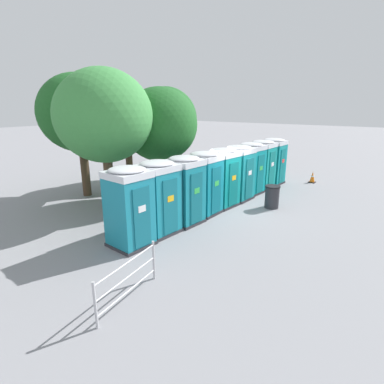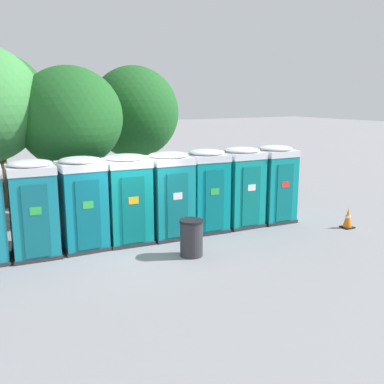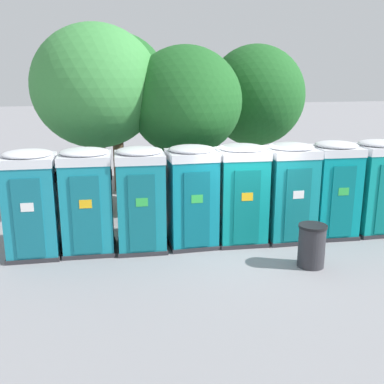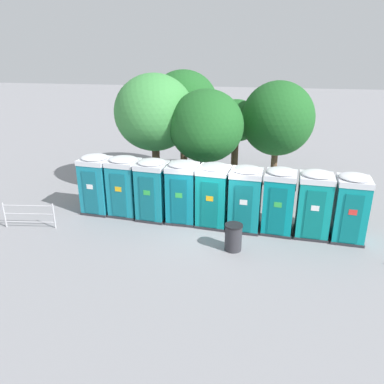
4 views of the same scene
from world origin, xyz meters
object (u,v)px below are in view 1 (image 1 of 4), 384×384
Objects in this scene: street_tree_0 at (79,114)px; street_tree_3 at (127,128)px; portapotty_3 at (204,183)px; portapotty_4 at (222,177)px; portapotty_5 at (239,172)px; street_tree_1 at (104,117)px; portapotty_1 at (158,197)px; street_tree_2 at (160,125)px; portapotty_2 at (185,190)px; portapotty_7 at (262,164)px; portapotty_8 at (273,161)px; trash_can at (272,197)px; street_tree_4 at (166,120)px; portapotty_0 at (129,207)px; traffic_cone at (312,177)px; event_barrier at (128,278)px; portapotty_6 at (250,168)px.

street_tree_3 is (2.83, 0.01, -0.80)m from street_tree_0.
portapotty_3 and portapotty_4 have the same top height.
street_tree_1 is (-4.62, 3.51, 2.57)m from portapotty_5.
street_tree_2 reaches higher than portapotty_1.
portapotty_7 is at bearing -2.53° from portapotty_2.
street_tree_2 is (-5.86, 3.12, 2.15)m from portapotty_8.
trash_can is at bearing -69.30° from street_tree_2.
street_tree_1 is 1.07× the size of street_tree_4.
portapotty_4 is 1.00× the size of portapotty_5.
street_tree_4 is at bearing 33.29° from portapotty_0.
portapotty_3 is 1.00× the size of portapotty_4.
portapotty_4 reaches higher than traffic_cone.
portapotty_8 reaches higher than event_barrier.
street_tree_1 reaches higher than portapotty_5.
street_tree_2 is at bearing -12.16° from street_tree_1.
street_tree_3 is 8.50m from trash_can.
portapotty_8 is at bearing -4.97° from portapotty_7.
portapotty_0 is 10.17m from portapotty_8.
street_tree_3 is (-2.27, 6.26, 1.82)m from portapotty_6.
portapotty_2 and portapotty_3 have the same top height.
portapotty_1 is 3.90m from event_barrier.
portapotty_7 is 1.00× the size of portapotty_8.
event_barrier is at bearing -132.84° from street_tree_3.
portapotty_3 and portapotty_6 have the same top height.
portapotty_7 is at bearing -2.48° from portapotty_4.
portapotty_1 is at bearing 175.87° from portapotty_4.
street_tree_4 is 7.82m from trash_can.
event_barrier is at bearing -143.60° from street_tree_4.
traffic_cone is at bearing -60.01° from street_tree_4.
portapotty_1 is at bearing -98.32° from street_tree_1.
portapotty_4 is at bearing -92.52° from street_tree_3.
portapotty_2 and portapotty_4 have the same top height.
portapotty_2 is 1.00× the size of portapotty_7.
portapotty_6 is (7.62, -0.42, 0.00)m from portapotty_0.
portapotty_5 and portapotty_7 have the same top height.
street_tree_4 is (5.72, 1.81, -0.39)m from street_tree_1.
event_barrier reaches higher than traffic_cone.
street_tree_1 is (-5.89, 3.50, 2.57)m from portapotty_6.
street_tree_4 reaches higher than portapotty_5.
portapotty_0 is 8.90m from portapotty_7.
trash_can is at bearing 177.85° from traffic_cone.
street_tree_2 is 1.19× the size of street_tree_3.
portapotty_8 is (10.15, -0.59, 0.00)m from portapotty_0.
portapotty_3 is 0.45× the size of street_tree_0.
portapotty_3 reaches higher than trash_can.
event_barrier is (-8.07, 0.15, 0.07)m from trash_can.
street_tree_2 reaches higher than street_tree_3.
portapotty_4 is at bearing 177.63° from portapotty_6.
street_tree_4 reaches higher than portapotty_4.
portapotty_7 is 5.98m from street_tree_4.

